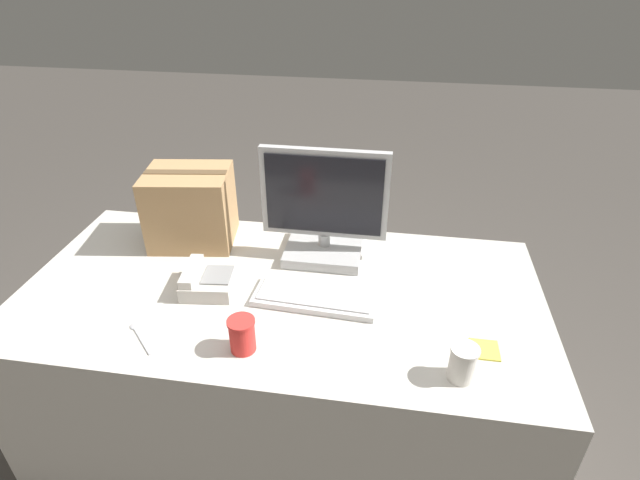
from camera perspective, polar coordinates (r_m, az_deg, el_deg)
The scene contains 10 objects.
ground_plane at distance 2.27m, azimuth -3.74°, elevation -20.68°, with size 12.00×12.00×0.00m, color #47423D.
office_desk at distance 1.99m, azimuth -4.11°, elevation -14.15°, with size 1.80×0.90×0.74m.
monitor at distance 1.84m, azimuth 0.49°, elevation 2.87°, with size 0.46×0.26×0.43m.
keyboard at distance 1.68m, azimuth -0.54°, elevation -6.56°, with size 0.42×0.18×0.03m.
desk_phone at distance 1.77m, azimuth -12.71°, elevation -4.52°, with size 0.19×0.20×0.08m.
paper_cup_left at distance 1.50m, azimuth -8.89°, elevation -10.66°, with size 0.08×0.08×0.11m.
paper_cup_right at distance 1.45m, azimuth 15.99°, elevation -13.36°, with size 0.08×0.08×0.11m.
spoon at distance 1.66m, azimuth -20.07°, elevation -10.11°, with size 0.13×0.13×0.00m.
cardboard_box at distance 2.01m, azimuth -14.56°, elevation 3.65°, with size 0.35×0.30×0.30m.
sticky_note_pad at distance 1.59m, azimuth 18.29°, elevation -11.81°, with size 0.08×0.08×0.01m.
Camera 1 is at (0.35, -1.35, 1.79)m, focal length 28.00 mm.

